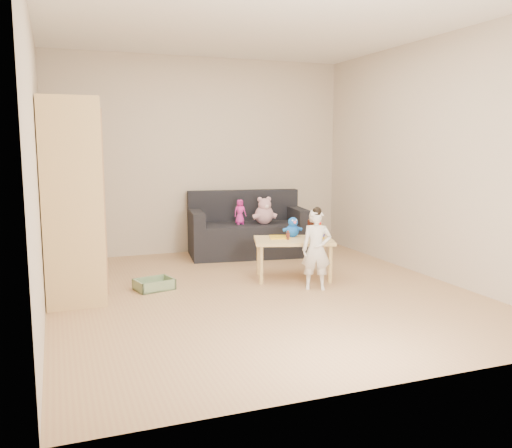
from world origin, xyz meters
name	(u,v)px	position (x,y,z in m)	size (l,w,h in m)	color
room	(260,161)	(0.00, 0.00, 1.30)	(4.50, 4.50, 4.50)	tan
wardrobe	(71,200)	(-1.73, 0.54, 0.94)	(0.52, 1.04, 1.88)	#E9D080
sofa	(248,239)	(0.49, 1.75, 0.21)	(1.51, 0.76, 0.42)	black
play_table	(293,259)	(0.53, 0.38, 0.22)	(0.84, 0.53, 0.44)	#E3BD7C
storage_bin	(154,284)	(-0.97, 0.47, 0.05)	(0.36, 0.27, 0.11)	gray
toddler	(316,251)	(0.57, -0.09, 0.40)	(0.29, 0.20, 0.80)	white
pink_bear	(264,213)	(0.68, 1.64, 0.58)	(0.26, 0.23, 0.30)	#CF98A5
doll	(240,212)	(0.37, 1.71, 0.58)	(0.16, 0.11, 0.32)	#E72BA7
ring_stacker	(317,232)	(0.80, 0.34, 0.51)	(0.16, 0.16, 0.19)	yellow
brown_bottle	(311,227)	(0.77, 0.43, 0.55)	(0.09, 0.09, 0.25)	black
blue_plush	(292,227)	(0.58, 0.52, 0.55)	(0.19, 0.15, 0.23)	blue
wooden_figure	(288,235)	(0.45, 0.35, 0.49)	(0.04, 0.03, 0.11)	maroon
yellow_book	(279,237)	(0.42, 0.51, 0.45)	(0.21, 0.21, 0.02)	yellow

